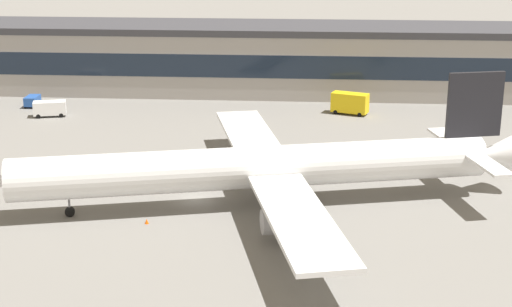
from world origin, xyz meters
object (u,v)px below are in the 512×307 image
Objects in this scene: crew_van at (49,108)px; stair_truck at (349,102)px; airliner at (262,167)px; traffic_cone_0 at (147,221)px; baggage_tug at (33,100)px.

crew_van is 49.67m from stair_truck.
airliner is 9.54× the size of stair_truck.
traffic_cone_0 is (25.48, -44.40, -1.18)m from crew_van.
baggage_tug is (-42.68, 44.28, -3.48)m from airliner.
baggage_tug is 59.40m from traffic_cone_0.
baggage_tug is at bearing 121.01° from traffic_cone_0.
traffic_cone_0 is (-23.91, -49.68, -1.70)m from stair_truck.
crew_van reaches higher than traffic_cone_0.
crew_van is at bearing 119.85° from traffic_cone_0.
airliner is at bearing 28.75° from traffic_cone_0.
traffic_cone_0 is at bearing -58.99° from baggage_tug.
airliner reaches higher than stair_truck.
crew_van is (-37.56, 37.77, -3.11)m from airliner.
airliner is 61.60m from baggage_tug.
traffic_cone_0 is at bearing -115.70° from stair_truck.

